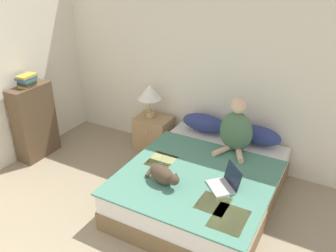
% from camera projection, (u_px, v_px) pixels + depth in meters
% --- Properties ---
extents(wall_back, '(5.37, 0.05, 2.55)m').
position_uv_depth(wall_back, '(206.00, 68.00, 4.64)').
color(wall_back, silver).
rests_on(wall_back, ground_plane).
extents(bed, '(1.61, 1.96, 0.46)m').
position_uv_depth(bed, '(202.00, 185.00, 4.09)').
color(bed, brown).
rests_on(bed, ground_plane).
extents(pillow_near, '(0.62, 0.24, 0.24)m').
position_uv_depth(pillow_near, '(204.00, 123.00, 4.73)').
color(pillow_near, navy).
rests_on(pillow_near, bed).
extents(pillow_far, '(0.62, 0.24, 0.24)m').
position_uv_depth(pillow_far, '(256.00, 135.00, 4.43)').
color(pillow_far, navy).
rests_on(pillow_far, bed).
extents(person_sitting, '(0.40, 0.39, 0.68)m').
position_uv_depth(person_sitting, '(236.00, 130.00, 4.21)').
color(person_sitting, '#476B4C').
rests_on(person_sitting, bed).
extents(cat_tabby, '(0.46, 0.29, 0.19)m').
position_uv_depth(cat_tabby, '(163.00, 175.00, 3.69)').
color(cat_tabby, '#473828').
rests_on(cat_tabby, bed).
extents(laptop_open, '(0.40, 0.40, 0.23)m').
position_uv_depth(laptop_open, '(225.00, 183.00, 3.65)').
color(laptop_open, '#B7B7BC').
rests_on(laptop_open, bed).
extents(nightstand, '(0.50, 0.39, 0.51)m').
position_uv_depth(nightstand, '(154.00, 133.00, 5.18)').
color(nightstand, tan).
rests_on(nightstand, ground_plane).
extents(table_lamp, '(0.34, 0.34, 0.49)m').
position_uv_depth(table_lamp, '(150.00, 93.00, 4.93)').
color(table_lamp, tan).
rests_on(table_lamp, nightstand).
extents(bookshelf, '(0.26, 0.58, 1.04)m').
position_uv_depth(bookshelf, '(34.00, 122.00, 4.91)').
color(bookshelf, brown).
rests_on(bookshelf, ground_plane).
extents(book_stack_top, '(0.18, 0.26, 0.15)m').
position_uv_depth(book_stack_top, '(27.00, 80.00, 4.64)').
color(book_stack_top, gold).
rests_on(book_stack_top, bookshelf).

